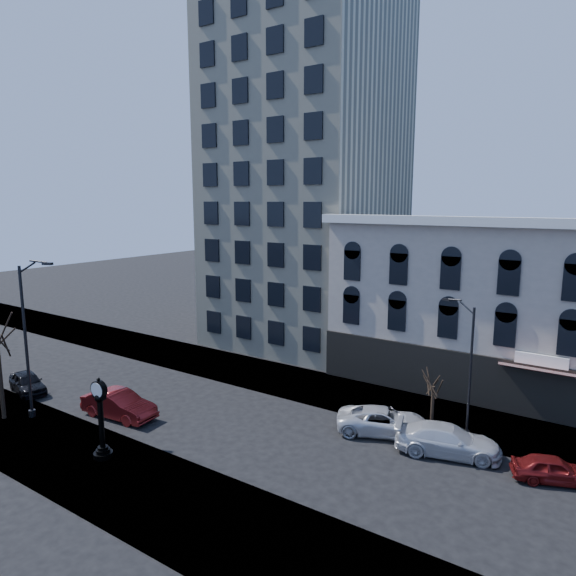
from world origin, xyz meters
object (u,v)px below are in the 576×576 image
Objects in this scene: street_clock at (101,422)px; street_lamp_near at (33,298)px; car_near_a at (27,383)px; car_near_b at (119,405)px.

street_lamp_near is (-7.39, 1.02, 5.64)m from street_clock.
street_lamp_near is 8.99m from car_near_a.
street_lamp_near reaches higher than street_clock.
car_near_a is 0.83× the size of car_near_b.
street_clock is at bearing -89.26° from car_near_a.
street_lamp_near is 1.98× the size of car_near_b.
street_lamp_near reaches higher than car_near_a.
street_lamp_near is at bearing 166.30° from street_clock.
car_near_b is (-3.71, 3.92, -1.27)m from street_clock.
car_near_b is at bearing 14.29° from street_lamp_near.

